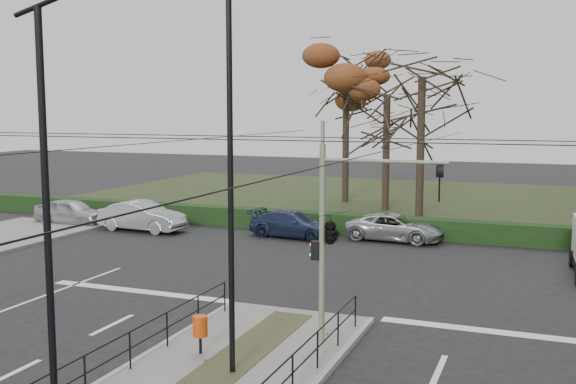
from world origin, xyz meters
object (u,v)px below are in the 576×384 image
parked_car_third (293,224)px  bare_tree_center (387,103)px  parked_car_first (72,212)px  litter_bin (200,327)px  parked_car_fourth (395,227)px  rust_tree (347,66)px  parked_car_second (142,216)px  streetlamp_median_near (49,253)px  traffic_light (333,228)px  bare_tree_near (422,87)px  streetlamp_median_far (231,174)px

parked_car_third → bare_tree_center: (2.25, 10.03, 6.01)m
parked_car_first → litter_bin: bearing=-133.5°
parked_car_fourth → rust_tree: bearing=30.0°
parked_car_third → rust_tree: (-1.11, 12.69, 8.45)m
litter_bin → parked_car_fourth: 17.09m
litter_bin → bare_tree_center: (-1.39, 26.12, 5.83)m
parked_car_second → litter_bin: bearing=-139.1°
parked_car_first → parked_car_third: parked_car_first is taller
streetlamp_median_near → parked_car_fourth: (0.18, 23.49, -3.44)m
traffic_light → streetlamp_median_near: (-1.79, -8.53, 0.91)m
parked_car_fourth → rust_tree: (-5.95, 11.73, 8.46)m
traffic_light → parked_car_first: (-19.05, 13.05, -2.46)m
traffic_light → rust_tree: size_ratio=0.44×
traffic_light → litter_bin: bearing=-143.4°
parked_car_third → parked_car_second: bearing=105.2°
parked_car_second → bare_tree_near: bare_tree_near is taller
traffic_light → bare_tree_center: 24.64m
streetlamp_median_near → bare_tree_near: 29.57m
bare_tree_near → streetlamp_median_near: bearing=-90.5°
streetlamp_median_near → parked_car_first: bearing=128.7°
traffic_light → bare_tree_center: bearing=99.9°
bare_tree_center → rust_tree: bearing=141.6°
streetlamp_median_far → parked_car_third: size_ratio=2.04×
rust_tree → parked_car_first: bearing=-130.1°
parked_car_third → parked_car_first: bearing=100.9°
streetlamp_median_far → parked_car_fourth: (-0.11, 17.87, -4.14)m
streetlamp_median_near → bare_tree_near: (0.26, 29.37, 3.37)m
streetlamp_median_near → parked_car_first: size_ratio=1.86×
parked_car_second → bare_tree_center: 16.25m
parked_car_fourth → bare_tree_center: bare_tree_center is taller
streetlamp_median_near → streetlamp_median_far: streetlamp_median_far is taller
litter_bin → streetlamp_median_near: 7.29m
litter_bin → parked_car_fourth: parked_car_fourth is taller
parked_car_first → bare_tree_near: (17.52, 7.79, 6.74)m
streetlamp_median_far → parked_car_second: streetlamp_median_far is taller
litter_bin → rust_tree: bearing=99.4°
streetlamp_median_far → parked_car_third: streetlamp_median_far is taller
parked_car_third → parked_car_fourth: (4.84, 0.96, -0.01)m
streetlamp_median_near → streetlamp_median_far: bearing=87.1°
parked_car_second → bare_tree_near: (12.82, 8.05, 6.69)m
streetlamp_median_far → bare_tree_near: bare_tree_near is taller
rust_tree → bare_tree_center: 4.93m
parked_car_second → rust_tree: 17.57m
rust_tree → streetlamp_median_near: bearing=-80.7°
streetlamp_median_near → bare_tree_center: bearing=94.2°
bare_tree_center → bare_tree_near: (2.66, -3.19, 0.80)m
litter_bin → rust_tree: 30.32m
rust_tree → parked_car_second: bearing=-116.0°
streetlamp_median_far → parked_car_first: streetlamp_median_far is taller
parked_car_first → bare_tree_center: 19.41m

